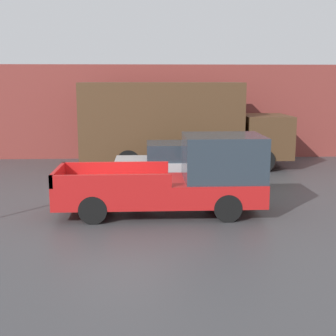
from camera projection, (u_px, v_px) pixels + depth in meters
name	position (u px, v px, depth m)	size (l,w,h in m)	color
ground_plane	(117.00, 210.00, 13.42)	(60.00, 60.00, 0.00)	#3D3D3F
building_wall	(127.00, 112.00, 21.87)	(28.00, 0.15, 4.36)	brown
pickup_truck	(183.00, 178.00, 12.94)	(5.67, 2.00, 2.19)	red
car	(178.00, 165.00, 16.12)	(4.29, 1.85, 1.56)	#B7BABF
delivery_truck	(176.00, 123.00, 19.52)	(8.64, 2.57, 3.57)	#4C331E
newspaper_box	(108.00, 148.00, 21.82)	(0.45, 0.40, 1.09)	gold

